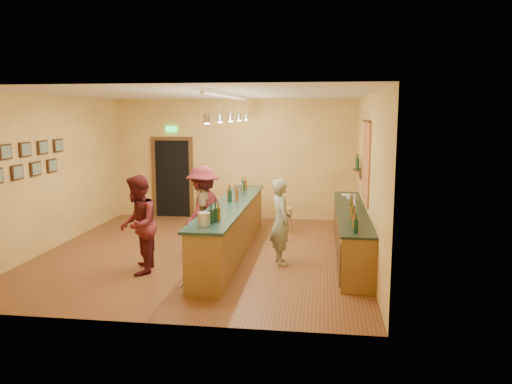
# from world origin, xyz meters

# --- Properties ---
(floor) EXTENTS (7.00, 7.00, 0.00)m
(floor) POSITION_xyz_m (0.00, 0.00, 0.00)
(floor) COLOR brown
(floor) RESTS_ON ground
(ceiling) EXTENTS (6.50, 7.00, 0.02)m
(ceiling) POSITION_xyz_m (0.00, 0.00, 3.20)
(ceiling) COLOR silver
(ceiling) RESTS_ON wall_back
(wall_back) EXTENTS (6.50, 0.02, 3.20)m
(wall_back) POSITION_xyz_m (0.00, 3.50, 1.60)
(wall_back) COLOR #BA8945
(wall_back) RESTS_ON floor
(wall_front) EXTENTS (6.50, 0.02, 3.20)m
(wall_front) POSITION_xyz_m (0.00, -3.50, 1.60)
(wall_front) COLOR #BA8945
(wall_front) RESTS_ON floor
(wall_left) EXTENTS (0.02, 7.00, 3.20)m
(wall_left) POSITION_xyz_m (-3.25, 0.00, 1.60)
(wall_left) COLOR #BA8945
(wall_left) RESTS_ON floor
(wall_right) EXTENTS (0.02, 7.00, 3.20)m
(wall_right) POSITION_xyz_m (3.25, 0.00, 1.60)
(wall_right) COLOR #BA8945
(wall_right) RESTS_ON floor
(doorway) EXTENTS (1.15, 0.09, 2.48)m
(doorway) POSITION_xyz_m (-1.70, 3.47, 1.13)
(doorway) COLOR black
(doorway) RESTS_ON wall_back
(tapestry) EXTENTS (0.03, 1.40, 1.60)m
(tapestry) POSITION_xyz_m (3.23, 0.40, 1.85)
(tapestry) COLOR maroon
(tapestry) RESTS_ON wall_right
(bottle_shelf) EXTENTS (0.17, 0.55, 0.54)m
(bottle_shelf) POSITION_xyz_m (3.17, 1.90, 1.67)
(bottle_shelf) COLOR #452514
(bottle_shelf) RESTS_ON wall_right
(picture_grid) EXTENTS (0.06, 2.20, 0.70)m
(picture_grid) POSITION_xyz_m (-3.21, -0.75, 1.95)
(picture_grid) COLOR #382111
(picture_grid) RESTS_ON wall_left
(back_counter) EXTENTS (0.60, 4.55, 1.27)m
(back_counter) POSITION_xyz_m (2.97, 0.18, 0.49)
(back_counter) COLOR brown
(back_counter) RESTS_ON floor
(tasting_bar) EXTENTS (0.73, 5.10, 1.38)m
(tasting_bar) POSITION_xyz_m (0.57, -0.00, 0.61)
(tasting_bar) COLOR brown
(tasting_bar) RESTS_ON floor
(pendant_track) EXTENTS (0.11, 4.60, 0.50)m
(pendant_track) POSITION_xyz_m (0.57, -0.00, 2.98)
(pendant_track) COLOR silver
(pendant_track) RESTS_ON ceiling
(bartender) EXTENTS (0.57, 0.69, 1.62)m
(bartender) POSITION_xyz_m (1.62, -0.54, 0.81)
(bartender) COLOR gray
(bartender) RESTS_ON floor
(customer_a) EXTENTS (0.83, 0.98, 1.76)m
(customer_a) POSITION_xyz_m (-0.84, -1.42, 0.88)
(customer_a) COLOR #59191E
(customer_a) RESTS_ON floor
(customer_b) EXTENTS (0.52, 1.00, 1.63)m
(customer_b) POSITION_xyz_m (0.02, -0.12, 0.82)
(customer_b) COLOR #997A51
(customer_b) RESTS_ON floor
(customer_c) EXTENTS (0.99, 1.31, 1.80)m
(customer_c) POSITION_xyz_m (0.02, -0.10, 0.90)
(customer_c) COLOR #59191E
(customer_c) RESTS_ON floor
(bar_stool) EXTENTS (0.30, 0.30, 0.62)m
(bar_stool) POSITION_xyz_m (1.54, 1.88, 0.47)
(bar_stool) COLOR #A38349
(bar_stool) RESTS_ON floor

